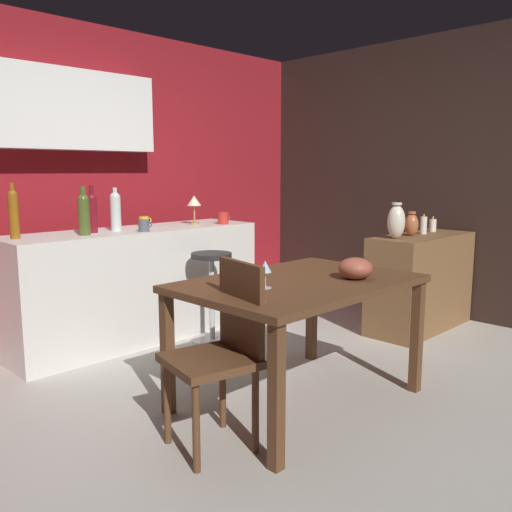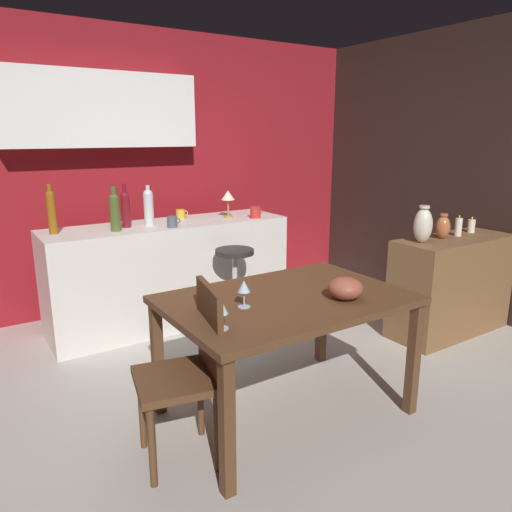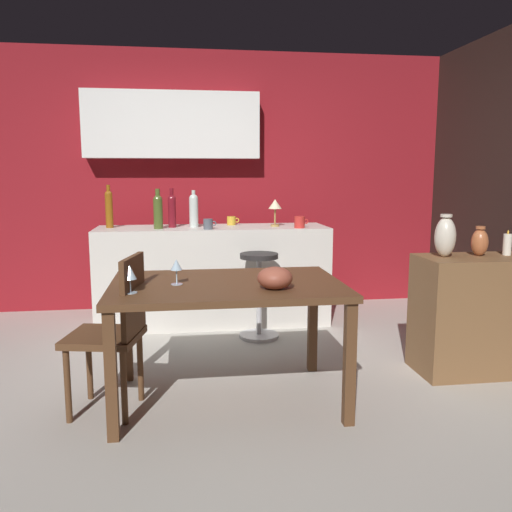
{
  "view_description": "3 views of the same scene",
  "coord_description": "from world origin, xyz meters",
  "px_view_note": "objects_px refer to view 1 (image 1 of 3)",
  "views": [
    {
      "loc": [
        -2.3,
        -2.34,
        1.37
      ],
      "look_at": [
        0.19,
        0.15,
        0.8
      ],
      "focal_mm": 37.86,
      "sensor_mm": 36.0,
      "label": 1
    },
    {
      "loc": [
        -1.54,
        -2.45,
        1.65
      ],
      "look_at": [
        0.13,
        0.12,
        0.87
      ],
      "focal_mm": 33.75,
      "sensor_mm": 36.0,
      "label": 2
    },
    {
      "loc": [
        -0.23,
        -3.45,
        1.38
      ],
      "look_at": [
        0.27,
        0.07,
        0.83
      ],
      "focal_mm": 37.2,
      "sensor_mm": 36.0,
      "label": 3
    }
  ],
  "objects_px": {
    "pillar_candle_short": "(433,225)",
    "vase_copper": "(411,224)",
    "chair_near_window": "(222,348)",
    "bar_stool": "(212,295)",
    "cup_mustard": "(144,221)",
    "cup_red": "(223,218)",
    "cup_slate": "(144,226)",
    "wine_bottle_olive": "(84,212)",
    "counter_lamp": "(194,203)",
    "wine_bottle_amber": "(14,212)",
    "pillar_candle_tall": "(423,225)",
    "sideboard_cabinet": "(420,282)",
    "wine_bottle_ruby": "(92,211)",
    "wine_glass_right": "(265,268)",
    "wine_bottle_clear": "(116,210)",
    "fruit_bowl": "(355,268)",
    "vase_ceramic_ivory": "(396,222)",
    "dining_table": "(299,294)",
    "wine_glass_left": "(258,280)"
  },
  "relations": [
    {
      "from": "pillar_candle_tall",
      "to": "vase_copper",
      "type": "bearing_deg",
      "value": 179.92
    },
    {
      "from": "cup_slate",
      "to": "pillar_candle_short",
      "type": "relative_size",
      "value": 0.85
    },
    {
      "from": "chair_near_window",
      "to": "bar_stool",
      "type": "distance_m",
      "value": 1.65
    },
    {
      "from": "sideboard_cabinet",
      "to": "bar_stool",
      "type": "distance_m",
      "value": 1.82
    },
    {
      "from": "wine_bottle_amber",
      "to": "vase_copper",
      "type": "bearing_deg",
      "value": -29.42
    },
    {
      "from": "fruit_bowl",
      "to": "cup_mustard",
      "type": "height_order",
      "value": "cup_mustard"
    },
    {
      "from": "pillar_candle_tall",
      "to": "vase_ceramic_ivory",
      "type": "relative_size",
      "value": 0.6
    },
    {
      "from": "vase_copper",
      "to": "wine_bottle_amber",
      "type": "bearing_deg",
      "value": 150.58
    },
    {
      "from": "fruit_bowl",
      "to": "bar_stool",
      "type": "bearing_deg",
      "value": 85.21
    },
    {
      "from": "chair_near_window",
      "to": "wine_glass_right",
      "type": "bearing_deg",
      "value": 8.03
    },
    {
      "from": "cup_slate",
      "to": "cup_red",
      "type": "height_order",
      "value": "cup_red"
    },
    {
      "from": "cup_red",
      "to": "counter_lamp",
      "type": "height_order",
      "value": "counter_lamp"
    },
    {
      "from": "wine_glass_left",
      "to": "cup_red",
      "type": "bearing_deg",
      "value": 52.71
    },
    {
      "from": "wine_bottle_clear",
      "to": "cup_mustard",
      "type": "height_order",
      "value": "wine_bottle_clear"
    },
    {
      "from": "wine_bottle_ruby",
      "to": "vase_copper",
      "type": "bearing_deg",
      "value": -34.59
    },
    {
      "from": "dining_table",
      "to": "bar_stool",
      "type": "height_order",
      "value": "dining_table"
    },
    {
      "from": "fruit_bowl",
      "to": "wine_bottle_ruby",
      "type": "relative_size",
      "value": 0.56
    },
    {
      "from": "wine_bottle_olive",
      "to": "pillar_candle_tall",
      "type": "relative_size",
      "value": 2.02
    },
    {
      "from": "cup_slate",
      "to": "vase_copper",
      "type": "xyz_separation_m",
      "value": [
        1.81,
        -1.25,
        -0.03
      ]
    },
    {
      "from": "wine_bottle_clear",
      "to": "sideboard_cabinet",
      "type": "bearing_deg",
      "value": -36.16
    },
    {
      "from": "chair_near_window",
      "to": "pillar_candle_short",
      "type": "distance_m",
      "value": 2.91
    },
    {
      "from": "cup_slate",
      "to": "counter_lamp",
      "type": "relative_size",
      "value": 0.46
    },
    {
      "from": "cup_mustard",
      "to": "cup_red",
      "type": "bearing_deg",
      "value": -31.18
    },
    {
      "from": "wine_glass_left",
      "to": "wine_glass_right",
      "type": "distance_m",
      "value": 0.31
    },
    {
      "from": "wine_glass_left",
      "to": "wine_bottle_olive",
      "type": "bearing_deg",
      "value": 87.51
    },
    {
      "from": "fruit_bowl",
      "to": "cup_mustard",
      "type": "bearing_deg",
      "value": 91.21
    },
    {
      "from": "wine_bottle_ruby",
      "to": "wine_bottle_amber",
      "type": "bearing_deg",
      "value": 175.1
    },
    {
      "from": "wine_glass_right",
      "to": "wine_bottle_olive",
      "type": "relative_size",
      "value": 0.43
    },
    {
      "from": "wine_bottle_amber",
      "to": "pillar_candle_short",
      "type": "height_order",
      "value": "wine_bottle_amber"
    },
    {
      "from": "sideboard_cabinet",
      "to": "chair_near_window",
      "type": "xyz_separation_m",
      "value": [
        -2.55,
        -0.31,
        0.09
      ]
    },
    {
      "from": "pillar_candle_tall",
      "to": "chair_near_window",
      "type": "bearing_deg",
      "value": -172.51
    },
    {
      "from": "dining_table",
      "to": "vase_ceramic_ivory",
      "type": "distance_m",
      "value": 1.57
    },
    {
      "from": "vase_copper",
      "to": "wine_bottle_olive",
      "type": "bearing_deg",
      "value": 148.7
    },
    {
      "from": "wine_bottle_amber",
      "to": "pillar_candle_tall",
      "type": "distance_m",
      "value": 3.26
    },
    {
      "from": "fruit_bowl",
      "to": "cup_red",
      "type": "xyz_separation_m",
      "value": [
        0.54,
        1.76,
        0.15
      ]
    },
    {
      "from": "wine_glass_right",
      "to": "wine_bottle_ruby",
      "type": "relative_size",
      "value": 0.42
    },
    {
      "from": "bar_stool",
      "to": "cup_mustard",
      "type": "distance_m",
      "value": 0.89
    },
    {
      "from": "wine_bottle_olive",
      "to": "counter_lamp",
      "type": "bearing_deg",
      "value": 2.97
    },
    {
      "from": "wine_bottle_olive",
      "to": "wine_bottle_amber",
      "type": "distance_m",
      "value": 0.46
    },
    {
      "from": "vase_ceramic_ivory",
      "to": "pillar_candle_short",
      "type": "bearing_deg",
      "value": 2.94
    },
    {
      "from": "pillar_candle_short",
      "to": "vase_copper",
      "type": "height_order",
      "value": "vase_copper"
    },
    {
      "from": "wine_bottle_clear",
      "to": "vase_copper",
      "type": "relative_size",
      "value": 1.63
    },
    {
      "from": "wine_bottle_clear",
      "to": "cup_slate",
      "type": "xyz_separation_m",
      "value": [
        0.12,
        -0.21,
        -0.12
      ]
    },
    {
      "from": "fruit_bowl",
      "to": "pillar_candle_tall",
      "type": "relative_size",
      "value": 1.14
    },
    {
      "from": "wine_bottle_clear",
      "to": "cup_mustard",
      "type": "relative_size",
      "value": 2.86
    },
    {
      "from": "cup_red",
      "to": "vase_copper",
      "type": "relative_size",
      "value": 0.63
    },
    {
      "from": "dining_table",
      "to": "cup_red",
      "type": "relative_size",
      "value": 10.63
    },
    {
      "from": "cup_red",
      "to": "vase_ceramic_ivory",
      "type": "height_order",
      "value": "vase_ceramic_ivory"
    },
    {
      "from": "wine_bottle_olive",
      "to": "vase_copper",
      "type": "height_order",
      "value": "wine_bottle_olive"
    },
    {
      "from": "bar_stool",
      "to": "wine_bottle_olive",
      "type": "distance_m",
      "value": 1.16
    }
  ]
}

